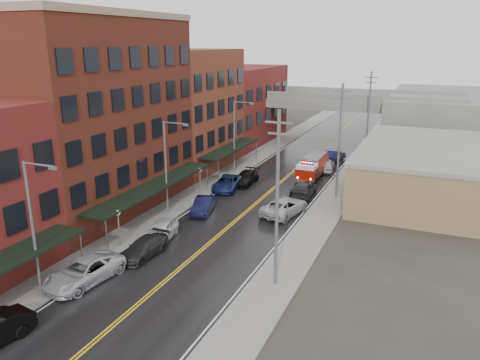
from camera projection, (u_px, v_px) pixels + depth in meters
The scene contains 32 objects.
road at pixel (256, 204), 47.91m from camera, with size 11.00×160.00×0.02m, color black.
sidewalk_left at pixel (193, 194), 50.62m from camera, with size 3.00×160.00×0.15m, color slate.
sidewalk_right at pixel (326, 213), 45.16m from camera, with size 3.00×160.00×0.15m, color slate.
curb_left at pixel (207, 196), 50.00m from camera, with size 0.30×160.00×0.15m, color gray.
curb_right at pixel (310, 210), 45.78m from camera, with size 0.30×160.00×0.15m, color gray.
brick_building_b at pixel (99, 118), 44.13m from camera, with size 9.00×20.00×18.00m, color #4F2115.
brick_building_c at pixel (189, 110), 60.00m from camera, with size 9.00×15.00×15.00m, color maroon.
brick_building_far at pixel (242, 105), 75.86m from camera, with size 9.00×20.00×12.00m, color maroon.
tan_building at pixel (429, 172), 50.03m from camera, with size 14.00×22.00×5.00m, color #91714E.
right_far_block at pixel (449, 118), 75.32m from camera, with size 18.00×30.00×8.00m, color slate.
awning_1 at pixel (155, 186), 43.68m from camera, with size 2.60×18.00×3.09m.
awning_2 at pixel (231, 148), 59.12m from camera, with size 2.60×13.00×3.09m.
globe_lamp_1 at pixel (118, 220), 37.29m from camera, with size 0.44×0.44×3.12m.
globe_lamp_2 at pixel (200, 175), 49.64m from camera, with size 0.44×0.44×3.12m.
street_lamp_0 at pixel (34, 220), 29.47m from camera, with size 2.64×0.22×9.00m.
street_lamp_1 at pixel (168, 162), 43.58m from camera, with size 2.64×0.22×9.00m.
street_lamp_2 at pixel (236, 132), 57.69m from camera, with size 2.64×0.22×9.00m.
utility_pole_0 at pixel (277, 198), 30.18m from camera, with size 1.80×0.24×12.00m.
utility_pole_1 at pixel (340, 140), 47.82m from camera, with size 1.80×0.24×12.00m.
utility_pole_2 at pixel (368, 113), 65.46m from camera, with size 1.80×0.24×12.00m.
overpass at pixel (329, 106), 74.42m from camera, with size 40.00×10.00×7.50m.
fire_truck at pixel (312, 166), 56.64m from camera, with size 2.94×7.20×2.62m.
parked_car_left_2 at pixel (84, 272), 32.08m from camera, with size 2.74×5.93×1.65m, color #B0B3B8.
parked_car_left_3 at pixel (144, 248), 36.07m from camera, with size 1.97×4.85×1.41m, color black.
parked_car_left_4 at pixel (161, 231), 39.03m from camera, with size 1.92×4.77×1.62m, color silver.
parked_car_left_5 at pixel (203, 205), 45.20m from camera, with size 1.58×4.54×1.50m, color black.
parked_car_left_6 at pixel (227, 183), 52.25m from camera, with size 2.52×5.46×1.52m, color navy.
parked_car_left_7 at pixel (246, 178), 54.33m from camera, with size 2.03×5.00×1.45m, color black.
parked_car_right_0 at pixel (284, 206), 44.74m from camera, with size 2.72×5.90×1.64m, color #AFB1B7.
parked_car_right_1 at pixel (303, 189), 49.96m from camera, with size 2.24×5.51×1.60m, color black.
parked_car_right_2 at pixel (326, 165), 59.67m from camera, with size 1.92×4.78×1.63m, color silver.
parked_car_right_3 at pixel (334, 156), 64.33m from camera, with size 1.71×4.90×1.62m, color black.
Camera 1 is at (16.14, -12.26, 16.05)m, focal length 35.00 mm.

